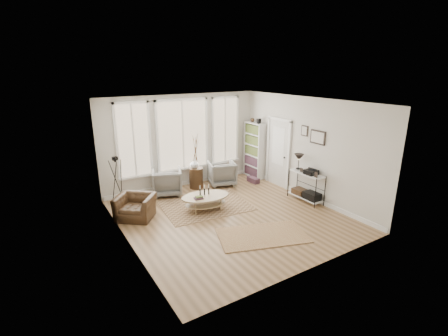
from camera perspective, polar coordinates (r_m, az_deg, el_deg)
room at (r=7.98m, az=1.07°, el=1.00°), size 5.50×5.54×2.90m
bay_window at (r=10.23m, az=-7.24°, el=5.53°), size 4.14×0.12×2.24m
door at (r=10.42m, az=9.54°, el=2.91°), size 0.09×1.06×2.22m
bookcase at (r=11.19m, az=5.37°, el=3.17°), size 0.31×0.85×2.06m
low_shelf at (r=9.48m, az=14.21°, el=-2.71°), size 0.38×1.08×1.30m
wall_art at (r=9.28m, az=15.57°, el=5.53°), size 0.04×0.88×0.44m
rug_main at (r=9.05m, az=-3.26°, el=-6.59°), size 2.47×1.95×0.01m
rug_runner at (r=7.58m, az=6.74°, el=-11.64°), size 2.24×1.69×0.01m
coffee_table at (r=8.67m, az=-3.31°, el=-5.44°), size 1.38×0.97×0.59m
armchair_left at (r=9.85m, az=-9.98°, el=-2.41°), size 1.09×1.11×0.79m
armchair_right at (r=10.52m, az=-0.39°, el=-0.91°), size 1.04×1.06×0.77m
side_table at (r=10.12m, az=-4.99°, el=1.22°), size 0.43×0.43×1.83m
vase at (r=10.18m, az=-5.28°, el=0.79°), size 0.34×0.34×0.27m
accent_chair at (r=8.54m, az=-15.31°, el=-6.60°), size 1.21×1.20×0.59m
tripod_camera at (r=9.41m, az=-18.23°, el=-2.44°), size 0.48×0.48×1.37m
book_stack_near at (r=10.92m, az=4.83°, el=-1.94°), size 0.21×0.27×0.17m
book_stack_far at (r=10.77m, az=5.46°, el=-2.24°), size 0.23×0.28×0.17m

